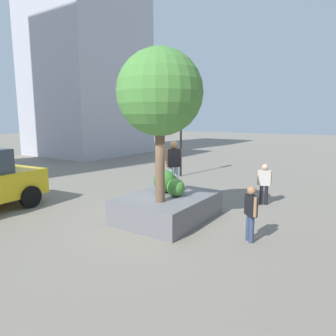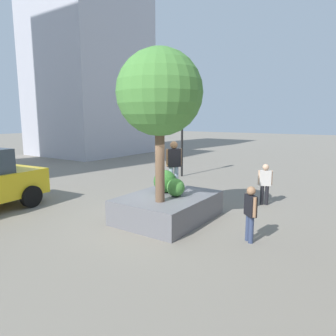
{
  "view_description": "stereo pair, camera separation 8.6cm",
  "coord_description": "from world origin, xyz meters",
  "px_view_note": "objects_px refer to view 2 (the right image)",
  "views": [
    {
      "loc": [
        -7.65,
        -5.54,
        3.24
      ],
      "look_at": [
        0.27,
        -0.25,
        1.68
      ],
      "focal_mm": 32.36,
      "sensor_mm": 36.0,
      "label": 1
    },
    {
      "loc": [
        -7.6,
        -5.61,
        3.24
      ],
      "look_at": [
        0.27,
        -0.25,
        1.68
      ],
      "focal_mm": 32.36,
      "sensor_mm": 36.0,
      "label": 2
    }
  ],
  "objects_px": {
    "skateboard": "(174,190)",
    "bystander_watching": "(250,210)",
    "passerby_with_bag": "(265,181)",
    "skateboarder": "(174,162)",
    "traffic_light_corner": "(182,119)",
    "planter_ledge": "(168,207)",
    "plaza_tree": "(160,93)"
  },
  "relations": [
    {
      "from": "skateboarder",
      "to": "planter_ledge",
      "type": "bearing_deg",
      "value": -165.46
    },
    {
      "from": "planter_ledge",
      "to": "plaza_tree",
      "type": "relative_size",
      "value": 0.73
    },
    {
      "from": "skateboard",
      "to": "bystander_watching",
      "type": "distance_m",
      "value": 3.12
    },
    {
      "from": "plaza_tree",
      "to": "skateboarder",
      "type": "xyz_separation_m",
      "value": [
        1.28,
        0.35,
        -2.15
      ]
    },
    {
      "from": "skateboarder",
      "to": "traffic_light_corner",
      "type": "height_order",
      "value": "traffic_light_corner"
    },
    {
      "from": "skateboard",
      "to": "skateboarder",
      "type": "bearing_deg",
      "value": -176.42
    },
    {
      "from": "passerby_with_bag",
      "to": "skateboarder",
      "type": "bearing_deg",
      "value": 141.57
    },
    {
      "from": "bystander_watching",
      "to": "passerby_with_bag",
      "type": "distance_m",
      "value": 3.81
    },
    {
      "from": "planter_ledge",
      "to": "bystander_watching",
      "type": "xyz_separation_m",
      "value": [
        -0.34,
        -2.84,
        0.48
      ]
    },
    {
      "from": "planter_ledge",
      "to": "skateboard",
      "type": "distance_m",
      "value": 0.73
    },
    {
      "from": "traffic_light_corner",
      "to": "passerby_with_bag",
      "type": "bearing_deg",
      "value": -119.19
    },
    {
      "from": "skateboarder",
      "to": "bystander_watching",
      "type": "bearing_deg",
      "value": -106.75
    },
    {
      "from": "skateboard",
      "to": "skateboarder",
      "type": "xyz_separation_m",
      "value": [
        -0.0,
        -0.0,
        0.96
      ]
    },
    {
      "from": "plaza_tree",
      "to": "bystander_watching",
      "type": "relative_size",
      "value": 2.94
    },
    {
      "from": "skateboard",
      "to": "planter_ledge",
      "type": "bearing_deg",
      "value": -165.46
    },
    {
      "from": "traffic_light_corner",
      "to": "passerby_with_bag",
      "type": "height_order",
      "value": "traffic_light_corner"
    },
    {
      "from": "bystander_watching",
      "to": "skateboard",
      "type": "bearing_deg",
      "value": 73.25
    },
    {
      "from": "plaza_tree",
      "to": "skateboarder",
      "type": "distance_m",
      "value": 2.52
    },
    {
      "from": "traffic_light_corner",
      "to": "passerby_with_bag",
      "type": "distance_m",
      "value": 6.83
    },
    {
      "from": "planter_ledge",
      "to": "skateboard",
      "type": "xyz_separation_m",
      "value": [
        0.56,
        0.15,
        0.45
      ]
    },
    {
      "from": "plaza_tree",
      "to": "bystander_watching",
      "type": "bearing_deg",
      "value": -81.72
    },
    {
      "from": "skateboard",
      "to": "passerby_with_bag",
      "type": "xyz_separation_m",
      "value": [
        2.84,
        -2.25,
        0.07
      ]
    },
    {
      "from": "planter_ledge",
      "to": "skateboarder",
      "type": "bearing_deg",
      "value": 14.54
    },
    {
      "from": "plaza_tree",
      "to": "skateboard",
      "type": "height_order",
      "value": "plaza_tree"
    },
    {
      "from": "skateboarder",
      "to": "traffic_light_corner",
      "type": "bearing_deg",
      "value": 29.41
    },
    {
      "from": "traffic_light_corner",
      "to": "bystander_watching",
      "type": "xyz_separation_m",
      "value": [
        -6.88,
        -6.36,
        -2.33
      ]
    },
    {
      "from": "skateboard",
      "to": "traffic_light_corner",
      "type": "relative_size",
      "value": 0.18
    },
    {
      "from": "skateboarder",
      "to": "bystander_watching",
      "type": "relative_size",
      "value": 1.09
    },
    {
      "from": "plaza_tree",
      "to": "traffic_light_corner",
      "type": "xyz_separation_m",
      "value": [
        7.26,
        3.72,
        -0.75
      ]
    },
    {
      "from": "plaza_tree",
      "to": "passerby_with_bag",
      "type": "xyz_separation_m",
      "value": [
        4.12,
        -1.9,
        -3.04
      ]
    },
    {
      "from": "skateboard",
      "to": "bystander_watching",
      "type": "relative_size",
      "value": 0.55
    },
    {
      "from": "plaza_tree",
      "to": "skateboarder",
      "type": "height_order",
      "value": "plaza_tree"
    }
  ]
}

